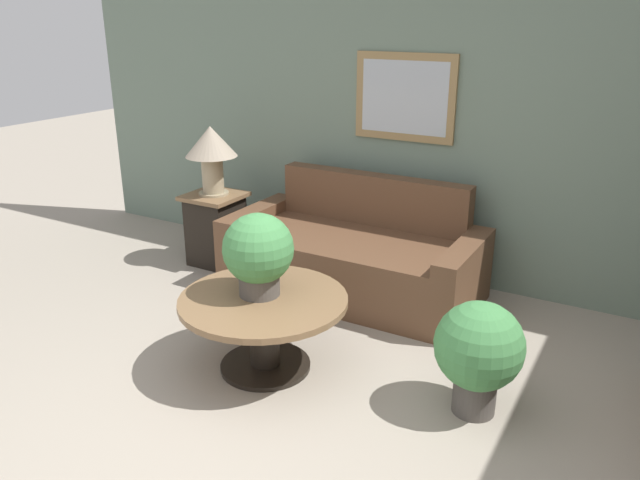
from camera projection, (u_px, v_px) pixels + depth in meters
The scene contains 7 objects.
wall_back at pixel (449, 125), 4.91m from camera, with size 7.44×0.09×2.60m.
couch_main at pixel (354, 257), 5.00m from camera, with size 2.00×0.95×0.89m.
coffee_table at pixel (264, 317), 3.88m from camera, with size 1.05×1.05×0.49m.
side_table at pixel (216, 228), 5.56m from camera, with size 0.47×0.47×0.64m.
table_lamp at pixel (211, 148), 5.31m from camera, with size 0.44×0.44×0.60m.
potted_plant_on_table at pixel (258, 252), 3.78m from camera, with size 0.44×0.44×0.52m.
potted_plant_floor at pixel (479, 351), 3.43m from camera, with size 0.50×0.50×0.67m.
Camera 1 is at (1.56, -1.87, 2.15)m, focal length 35.00 mm.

